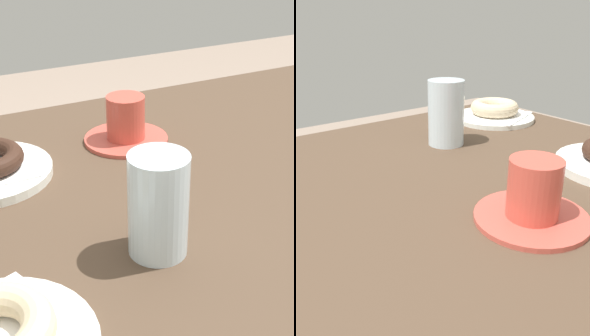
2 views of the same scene
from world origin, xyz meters
TOP-DOWN VIEW (x-y plane):
  - table at (0.00, 0.00)m, footprint 1.20×0.78m
  - water_glass at (-0.24, -0.15)m, footprint 0.07×0.07m
  - coffee_cup at (-0.14, 0.16)m, footprint 0.15×0.15m

SIDE VIEW (x-z plane):
  - table at x=0.00m, z-range 0.30..1.03m
  - coffee_cup at x=-0.14m, z-range 0.72..0.80m
  - water_glass at x=-0.24m, z-range 0.73..0.86m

